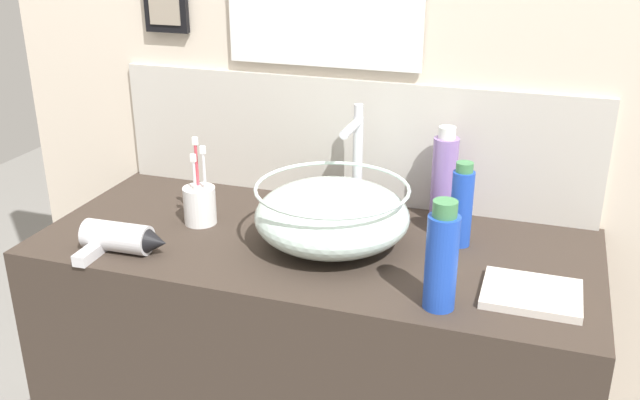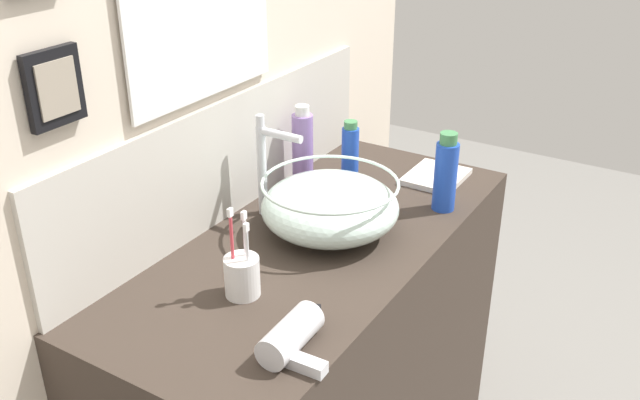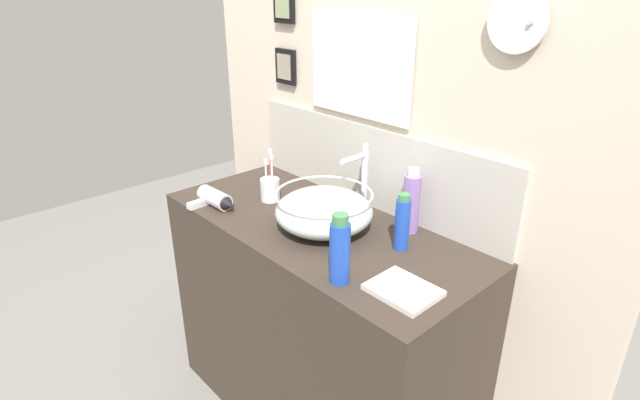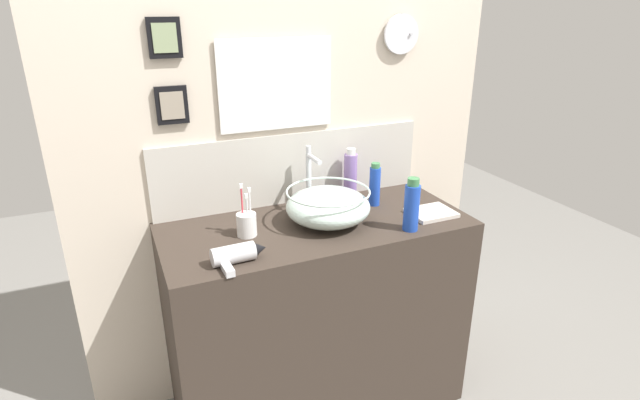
{
  "view_description": "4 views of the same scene",
  "coord_description": "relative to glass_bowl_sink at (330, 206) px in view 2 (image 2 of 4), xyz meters",
  "views": [
    {
      "loc": [
        0.47,
        -1.36,
        1.59
      ],
      "look_at": [
        0.01,
        0.0,
        1.0
      ],
      "focal_mm": 40.0,
      "sensor_mm": 36.0,
      "label": 1
    },
    {
      "loc": [
        -1.28,
        -0.8,
        1.76
      ],
      "look_at": [
        0.01,
        0.0,
        1.0
      ],
      "focal_mm": 40.0,
      "sensor_mm": 36.0,
      "label": 2
    },
    {
      "loc": [
        1.18,
        -1.07,
        1.7
      ],
      "look_at": [
        0.01,
        0.0,
        1.0
      ],
      "focal_mm": 28.0,
      "sensor_mm": 36.0,
      "label": 3
    },
    {
      "loc": [
        -0.72,
        -1.68,
        1.73
      ],
      "look_at": [
        0.01,
        0.0,
        1.0
      ],
      "focal_mm": 28.0,
      "sensor_mm": 36.0,
      "label": 4
    }
  ],
  "objects": [
    {
      "name": "vanity_counter",
      "position": [
        -0.04,
        0.01,
        -0.52
      ],
      "size": [
        1.24,
        0.54,
        0.9
      ],
      "primitive_type": "cube",
      "color": "#382D26",
      "rests_on": "ground"
    },
    {
      "name": "back_panel",
      "position": [
        -0.04,
        0.31,
        0.24
      ],
      "size": [
        1.88,
        0.1,
        2.42
      ],
      "color": "beige",
      "rests_on": "ground"
    },
    {
      "name": "glass_bowl_sink",
      "position": [
        0.0,
        0.0,
        0.0
      ],
      "size": [
        0.34,
        0.34,
        0.14
      ],
      "color": "silver",
      "rests_on": "vanity_counter"
    },
    {
      "name": "faucet",
      "position": [
        0.0,
        0.19,
        0.08
      ],
      "size": [
        0.02,
        0.13,
        0.27
      ],
      "color": "silver",
      "rests_on": "vanity_counter"
    },
    {
      "name": "hair_drier",
      "position": [
        -0.42,
        -0.17,
        -0.04
      ],
      "size": [
        0.19,
        0.13,
        0.07
      ],
      "color": "silver",
      "rests_on": "vanity_counter"
    },
    {
      "name": "toothbrush_cup",
      "position": [
        -0.33,
        0.02,
        -0.02
      ],
      "size": [
        0.08,
        0.08,
        0.21
      ],
      "color": "white",
      "rests_on": "vanity_counter"
    },
    {
      "name": "soap_dispenser",
      "position": [
        0.26,
        0.09,
        0.02
      ],
      "size": [
        0.05,
        0.05,
        0.19
      ],
      "color": "blue",
      "rests_on": "vanity_counter"
    },
    {
      "name": "lotion_bottle",
      "position": [
        0.21,
        0.21,
        0.04
      ],
      "size": [
        0.06,
        0.06,
        0.23
      ],
      "color": "#8C6BB2",
      "rests_on": "vanity_counter"
    },
    {
      "name": "shampoo_bottle",
      "position": [
        0.27,
        -0.19,
        0.03
      ],
      "size": [
        0.06,
        0.06,
        0.21
      ],
      "color": "blue",
      "rests_on": "vanity_counter"
    },
    {
      "name": "hand_towel",
      "position": [
        0.43,
        -0.1,
        -0.06
      ],
      "size": [
        0.18,
        0.15,
        0.02
      ],
      "primitive_type": "cube",
      "color": "silver",
      "rests_on": "vanity_counter"
    }
  ]
}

